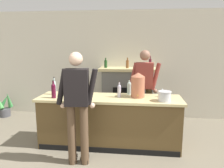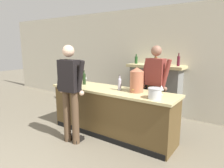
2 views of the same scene
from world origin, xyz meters
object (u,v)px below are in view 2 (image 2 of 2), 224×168
object	(u,v)px
person_bartender	(155,85)
wine_bottle_riesling_slim	(69,78)
fireplace_stone	(155,90)
wine_bottle_burgundy_dark	(75,76)
potted_plant_corner	(63,91)
person_customer	(70,90)
wine_bottle_chardonnay_pale	(120,83)
wine_bottle_merlot_tall	(134,82)
ice_bucket_steel	(155,93)
wine_glass_near_bucket	(161,88)
copper_dispenser	(137,80)
wine_glass_by_dispenser	(85,77)
wine_bottle_port_short	(84,78)

from	to	relation	value
person_bartender	wine_bottle_riesling_slim	world-z (taller)	person_bartender
fireplace_stone	wine_bottle_burgundy_dark	size ratio (longest dim) A/B	4.71
wine_bottle_burgundy_dark	person_bartender	bearing A→B (deg)	16.18
fireplace_stone	person_bartender	bearing A→B (deg)	-67.82
potted_plant_corner	person_customer	size ratio (longest dim) A/B	0.38
wine_bottle_chardonnay_pale	wine_bottle_merlot_tall	bearing A→B (deg)	55.98
person_customer	wine_bottle_merlot_tall	bearing A→B (deg)	51.76
ice_bucket_steel	wine_bottle_burgundy_dark	world-z (taller)	wine_bottle_burgundy_dark
ice_bucket_steel	wine_bottle_merlot_tall	bearing A→B (deg)	145.05
wine_glass_near_bucket	copper_dispenser	bearing A→B (deg)	-171.22
person_bartender	copper_dispenser	world-z (taller)	person_bartender
person_bartender	wine_glass_by_dispenser	xyz separation A→B (m)	(-1.56, -0.38, 0.08)
wine_bottle_chardonnay_pale	wine_glass_near_bucket	bearing A→B (deg)	8.84
copper_dispenser	wine_bottle_port_short	size ratio (longest dim) A/B	1.48
potted_plant_corner	wine_bottle_burgundy_dark	distance (m)	2.42
person_bartender	wine_bottle_riesling_slim	bearing A→B (deg)	-154.80
person_customer	wine_glass_by_dispenser	size ratio (longest dim) A/B	10.22
ice_bucket_steel	wine_glass_near_bucket	distance (m)	0.31
person_bartender	wine_bottle_port_short	xyz separation A→B (m)	(-1.42, -0.55, 0.09)
person_bartender	wine_bottle_burgundy_dark	xyz separation A→B (m)	(-1.74, -0.51, 0.10)
ice_bucket_steel	wine_bottle_burgundy_dark	size ratio (longest dim) A/B	0.66
wine_bottle_chardonnay_pale	wine_bottle_port_short	bearing A→B (deg)	177.51
potted_plant_corner	person_bartender	distance (m)	3.79
person_bartender	ice_bucket_steel	size ratio (longest dim) A/B	7.92
wine_bottle_port_short	wine_glass_near_bucket	bearing A→B (deg)	2.67
wine_glass_near_bucket	wine_glass_by_dispenser	world-z (taller)	wine_glass_by_dispenser
wine_bottle_chardonnay_pale	wine_glass_near_bucket	distance (m)	0.80
person_customer	wine_glass_near_bucket	bearing A→B (deg)	31.28
fireplace_stone	wine_bottle_merlot_tall	xyz separation A→B (m)	(0.09, -1.29, 0.41)
wine_bottle_merlot_tall	wine_glass_by_dispenser	world-z (taller)	wine_bottle_merlot_tall
wine_bottle_burgundy_dark	copper_dispenser	bearing A→B (deg)	-1.23
copper_dispenser	wine_bottle_chardonnay_pale	bearing A→B (deg)	-171.08
wine_bottle_port_short	wine_bottle_merlot_tall	world-z (taller)	wine_bottle_port_short
potted_plant_corner	wine_glass_near_bucket	world-z (taller)	wine_glass_near_bucket
wine_bottle_chardonnay_pale	wine_glass_near_bucket	size ratio (longest dim) A/B	1.78
potted_plant_corner	copper_dispenser	bearing A→B (deg)	-20.04
person_customer	wine_bottle_port_short	size ratio (longest dim) A/B	5.81
wine_bottle_chardonnay_pale	wine_bottle_merlot_tall	size ratio (longest dim) A/B	0.99
person_customer	wine_glass_by_dispenser	world-z (taller)	person_customer
fireplace_stone	copper_dispenser	xyz separation A→B (m)	(0.26, -1.49, 0.51)
potted_plant_corner	wine_bottle_merlot_tall	distance (m)	3.61
wine_bottle_riesling_slim	wine_bottle_port_short	world-z (taller)	wine_bottle_riesling_slim
fireplace_stone	wine_glass_near_bucket	xyz separation A→B (m)	(0.71, -1.42, 0.40)
person_customer	wine_glass_by_dispenser	bearing A→B (deg)	118.12
fireplace_stone	wine_bottle_chardonnay_pale	xyz separation A→B (m)	(-0.08, -1.55, 0.41)
copper_dispenser	wine_glass_near_bucket	distance (m)	0.47
person_bartender	wine_bottle_merlot_tall	xyz separation A→B (m)	(-0.30, -0.34, 0.09)
ice_bucket_steel	wine_bottle_chardonnay_pale	world-z (taller)	wine_bottle_chardonnay_pale
ice_bucket_steel	wine_glass_by_dispenser	world-z (taller)	same
wine_bottle_riesling_slim	wine_glass_by_dispenser	bearing A→B (deg)	77.45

